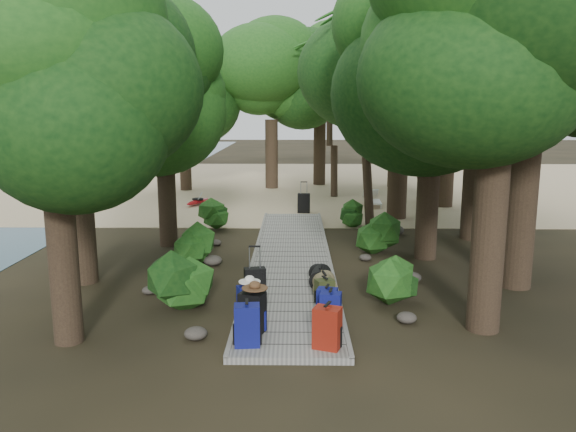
# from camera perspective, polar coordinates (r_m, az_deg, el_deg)

# --- Properties ---
(ground) EXTENTS (120.00, 120.00, 0.00)m
(ground) POSITION_cam_1_polar(r_m,az_deg,el_deg) (13.53, 0.32, -5.71)
(ground) COLOR #302818
(ground) RESTS_ON ground
(sand_beach) EXTENTS (40.00, 22.00, 0.02)m
(sand_beach) POSITION_cam_1_polar(r_m,az_deg,el_deg) (29.23, 0.55, 3.24)
(sand_beach) COLOR tan
(sand_beach) RESTS_ON ground
(boardwalk) EXTENTS (2.00, 12.00, 0.12)m
(boardwalk) POSITION_cam_1_polar(r_m,az_deg,el_deg) (14.48, 0.35, -4.36)
(boardwalk) COLOR gray
(boardwalk) RESTS_ON ground
(backpack_left_a) EXTENTS (0.42, 0.31, 0.75)m
(backpack_left_a) POSITION_cam_1_polar(r_m,az_deg,el_deg) (9.10, -4.18, -10.80)
(backpack_left_a) COLOR navy
(backpack_left_a) RESTS_ON boardwalk
(backpack_left_b) EXTENTS (0.49, 0.42, 0.76)m
(backpack_left_b) POSITION_cam_1_polar(r_m,az_deg,el_deg) (9.64, -3.64, -9.52)
(backpack_left_b) COLOR black
(backpack_left_b) RESTS_ON boardwalk
(backpack_left_c) EXTENTS (0.44, 0.39, 0.69)m
(backpack_left_c) POSITION_cam_1_polar(r_m,az_deg,el_deg) (10.19, -4.04, -8.60)
(backpack_left_c) COLOR navy
(backpack_left_c) RESTS_ON boardwalk
(backpack_right_a) EXTENTS (0.49, 0.42, 0.74)m
(backpack_right_a) POSITION_cam_1_polar(r_m,az_deg,el_deg) (9.02, 4.01, -11.05)
(backpack_right_a) COLOR maroon
(backpack_right_a) RESTS_ON boardwalk
(backpack_right_b) EXTENTS (0.41, 0.32, 0.65)m
(backpack_right_b) POSITION_cam_1_polar(r_m,az_deg,el_deg) (9.94, 4.35, -9.21)
(backpack_right_b) COLOR navy
(backpack_right_b) RESTS_ON boardwalk
(backpack_right_c) EXTENTS (0.40, 0.33, 0.61)m
(backpack_right_c) POSITION_cam_1_polar(r_m,az_deg,el_deg) (10.29, 4.00, -8.65)
(backpack_right_c) COLOR navy
(backpack_right_c) RESTS_ON boardwalk
(backpack_right_d) EXTENTS (0.41, 0.36, 0.53)m
(backpack_right_d) POSITION_cam_1_polar(r_m,az_deg,el_deg) (11.03, 3.74, -7.51)
(backpack_right_d) COLOR #353B1C
(backpack_right_d) RESTS_ON boardwalk
(duffel_right_khaki) EXTENTS (0.51, 0.68, 0.42)m
(duffel_right_khaki) POSITION_cam_1_polar(r_m,az_deg,el_deg) (11.57, 3.69, -6.92)
(duffel_right_khaki) COLOR brown
(duffel_right_khaki) RESTS_ON boardwalk
(duffel_right_black) EXTENTS (0.51, 0.72, 0.42)m
(duffel_right_black) POSITION_cam_1_polar(r_m,az_deg,el_deg) (12.03, 3.31, -6.22)
(duffel_right_black) COLOR black
(duffel_right_black) RESTS_ON boardwalk
(suitcase_on_boardwalk) EXTENTS (0.46, 0.31, 0.64)m
(suitcase_on_boardwalk) POSITION_cam_1_polar(r_m,az_deg,el_deg) (11.21, -3.37, -6.88)
(suitcase_on_boardwalk) COLOR black
(suitcase_on_boardwalk) RESTS_ON boardwalk
(lone_suitcase_on_sand) EXTENTS (0.47, 0.29, 0.72)m
(lone_suitcase_on_sand) POSITION_cam_1_polar(r_m,az_deg,el_deg) (21.06, 1.62, 1.32)
(lone_suitcase_on_sand) COLOR black
(lone_suitcase_on_sand) RESTS_ON sand_beach
(hat_brown) EXTENTS (0.44, 0.44, 0.13)m
(hat_brown) POSITION_cam_1_polar(r_m,az_deg,el_deg) (9.50, -3.40, -6.95)
(hat_brown) COLOR #51351E
(hat_brown) RESTS_ON backpack_left_b
(hat_white) EXTENTS (0.39, 0.39, 0.13)m
(hat_white) POSITION_cam_1_polar(r_m,az_deg,el_deg) (10.09, -3.93, -6.33)
(hat_white) COLOR silver
(hat_white) RESTS_ON backpack_left_c
(kayak) EXTENTS (1.83, 3.36, 0.33)m
(kayak) POSITION_cam_1_polar(r_m,az_deg,el_deg) (23.18, -9.15, 1.56)
(kayak) COLOR #A90E14
(kayak) RESTS_ON sand_beach
(sun_lounger) EXTENTS (0.74, 1.96, 0.62)m
(sun_lounger) POSITION_cam_1_polar(r_m,az_deg,el_deg) (22.69, 8.62, 1.75)
(sun_lounger) COLOR silver
(sun_lounger) RESTS_ON sand_beach
(tree_right_a) EXTENTS (4.91, 4.91, 8.19)m
(tree_right_a) POSITION_cam_1_polar(r_m,az_deg,el_deg) (10.02, 20.57, 11.56)
(tree_right_a) COLOR black
(tree_right_a) RESTS_ON ground
(tree_right_b) EXTENTS (5.17, 5.17, 9.22)m
(tree_right_b) POSITION_cam_1_polar(r_m,az_deg,el_deg) (12.89, 23.53, 13.34)
(tree_right_b) COLOR black
(tree_right_b) RESTS_ON ground
(tree_right_c) EXTENTS (4.65, 4.65, 8.05)m
(tree_right_c) POSITION_cam_1_polar(r_m,az_deg,el_deg) (14.72, 14.43, 11.16)
(tree_right_c) COLOR black
(tree_right_c) RESTS_ON ground
(tree_right_d) EXTENTS (6.14, 6.14, 11.25)m
(tree_right_d) POSITION_cam_1_polar(r_m,az_deg,el_deg) (17.55, 19.39, 16.02)
(tree_right_d) COLOR black
(tree_right_d) RESTS_ON ground
(tree_right_e) EXTENTS (5.48, 5.48, 9.87)m
(tree_right_e) POSITION_cam_1_polar(r_m,az_deg,el_deg) (20.16, 11.44, 13.68)
(tree_right_e) COLOR black
(tree_right_e) RESTS_ON ground
(tree_right_f) EXTENTS (5.55, 5.55, 9.90)m
(tree_right_f) POSITION_cam_1_polar(r_m,az_deg,el_deg) (23.10, 16.14, 13.12)
(tree_right_f) COLOR black
(tree_right_f) RESTS_ON ground
(tree_left_a) EXTENTS (4.13, 4.13, 6.88)m
(tree_left_a) POSITION_cam_1_polar(r_m,az_deg,el_deg) (9.62, -22.70, 7.56)
(tree_left_a) COLOR black
(tree_left_a) RESTS_ON ground
(tree_left_b) EXTENTS (4.80, 4.80, 8.63)m
(tree_left_b) POSITION_cam_1_polar(r_m,az_deg,el_deg) (13.03, -21.16, 12.16)
(tree_left_b) COLOR black
(tree_left_b) RESTS_ON ground
(tree_left_c) EXTENTS (4.16, 4.16, 7.23)m
(tree_left_c) POSITION_cam_1_polar(r_m,az_deg,el_deg) (16.07, -12.51, 9.72)
(tree_left_c) COLOR black
(tree_left_c) RESTS_ON ground
(tree_back_a) EXTENTS (5.11, 5.11, 8.85)m
(tree_back_a) POSITION_cam_1_polar(r_m,az_deg,el_deg) (27.60, -1.71, 11.98)
(tree_back_a) COLOR black
(tree_back_a) RESTS_ON ground
(tree_back_b) EXTENTS (4.93, 4.93, 8.80)m
(tree_back_b) POSITION_cam_1_polar(r_m,az_deg,el_deg) (28.93, 3.28, 11.86)
(tree_back_b) COLOR black
(tree_back_b) RESTS_ON ground
(tree_back_c) EXTENTS (5.13, 5.13, 9.23)m
(tree_back_c) POSITION_cam_1_polar(r_m,az_deg,el_deg) (28.51, 11.00, 12.14)
(tree_back_c) COLOR black
(tree_back_c) RESTS_ON ground
(tree_back_d) EXTENTS (4.69, 4.69, 7.81)m
(tree_back_d) POSITION_cam_1_polar(r_m,az_deg,el_deg) (27.32, -10.57, 10.73)
(tree_back_d) COLOR black
(tree_back_d) RESTS_ON ground
(palm_right_a) EXTENTS (4.07, 4.07, 6.94)m
(palm_right_a) POSITION_cam_1_polar(r_m,az_deg,el_deg) (18.54, 8.89, 9.51)
(palm_right_a) COLOR #113910
(palm_right_a) RESTS_ON ground
(palm_right_b) EXTENTS (4.52, 4.52, 8.73)m
(palm_right_b) POSITION_cam_1_polar(r_m,az_deg,el_deg) (24.41, 13.79, 11.70)
(palm_right_b) COLOR #113910
(palm_right_b) RESTS_ON ground
(palm_right_c) EXTENTS (4.27, 4.27, 6.79)m
(palm_right_c) POSITION_cam_1_polar(r_m,az_deg,el_deg) (25.10, 5.33, 9.71)
(palm_right_c) COLOR #113910
(palm_right_c) RESTS_ON ground
(palm_left_a) EXTENTS (4.08, 4.08, 6.49)m
(palm_left_a) POSITION_cam_1_polar(r_m,az_deg,el_deg) (20.07, -13.18, 8.79)
(palm_left_a) COLOR #113910
(palm_left_a) RESTS_ON ground
(rock_left_a) EXTENTS (0.39, 0.35, 0.22)m
(rock_left_a) POSITION_cam_1_polar(r_m,az_deg,el_deg) (9.83, -9.35, -11.68)
(rock_left_a) COLOR #4C473F
(rock_left_a) RESTS_ON ground
(rock_left_b) EXTENTS (0.32, 0.29, 0.17)m
(rock_left_b) POSITION_cam_1_polar(r_m,az_deg,el_deg) (12.29, -13.89, -7.33)
(rock_left_b) COLOR #4C473F
(rock_left_b) RESTS_ON ground
(rock_left_c) EXTENTS (0.47, 0.42, 0.26)m
(rock_left_c) POSITION_cam_1_polar(r_m,az_deg,el_deg) (14.18, -7.65, -4.49)
(rock_left_c) COLOR #4C473F
(rock_left_c) RESTS_ON ground
(rock_left_d) EXTENTS (0.32, 0.29, 0.18)m
(rock_left_d) POSITION_cam_1_polar(r_m,az_deg,el_deg) (16.22, -7.35, -2.70)
(rock_left_d) COLOR #4C473F
(rock_left_d) RESTS_ON ground
(rock_right_a) EXTENTS (0.37, 0.33, 0.20)m
(rock_right_a) POSITION_cam_1_polar(r_m,az_deg,el_deg) (10.62, 11.96, -10.07)
(rock_right_a) COLOR #4C473F
(rock_right_a) RESTS_ON ground
(rock_right_b) EXTENTS (0.43, 0.39, 0.24)m
(rock_right_b) POSITION_cam_1_polar(r_m,az_deg,el_deg) (13.01, 12.46, -6.11)
(rock_right_b) COLOR #4C473F
(rock_right_b) RESTS_ON ground
(rock_right_c) EXTENTS (0.31, 0.28, 0.17)m
(rock_right_c) POSITION_cam_1_polar(r_m,az_deg,el_deg) (14.64, 7.86, -4.19)
(rock_right_c) COLOR #4C473F
(rock_right_c) RESTS_ON ground
(rock_right_d) EXTENTS (0.58, 0.52, 0.32)m
(rock_right_d) POSITION_cam_1_polar(r_m,az_deg,el_deg) (17.71, 10.80, -1.42)
(rock_right_d) COLOR #4C473F
(rock_right_d) RESTS_ON ground
(shrub_left_a) EXTENTS (1.23, 1.23, 1.10)m
(shrub_left_a) POSITION_cam_1_polar(r_m,az_deg,el_deg) (11.14, -10.88, -6.60)
(shrub_left_a) COLOR #194916
(shrub_left_a) RESTS_ON ground
(shrub_left_b) EXTENTS (0.99, 0.99, 0.89)m
(shrub_left_b) POSITION_cam_1_polar(r_m,az_deg,el_deg) (14.16, -9.11, -3.23)
(shrub_left_b) COLOR #194916
(shrub_left_b) RESTS_ON ground
(shrub_left_c) EXTENTS (1.13, 1.13, 1.02)m
(shrub_left_c) POSITION_cam_1_polar(r_m,az_deg,el_deg) (18.41, -7.53, 0.25)
(shrub_left_c) COLOR #194916
(shrub_left_c) RESTS_ON ground
(shrub_right_a) EXTENTS (1.06, 1.06, 0.96)m
(shrub_right_a) POSITION_cam_1_polar(r_m,az_deg,el_deg) (11.42, 10.93, -6.54)
(shrub_right_a) COLOR #194916
(shrub_right_a) RESTS_ON ground
(shrub_right_b) EXTENTS (1.15, 1.15, 1.04)m
(shrub_right_b) POSITION_cam_1_polar(r_m,az_deg,el_deg) (15.29, 9.31, -1.92)
(shrub_right_b) COLOR #194916
(shrub_right_b) RESTS_ON ground
(shrub_right_c) EXTENTS (0.83, 0.83, 0.75)m
(shrub_right_c) POSITION_cam_1_polar(r_m,az_deg,el_deg) (18.84, 6.36, 0.11)
(shrub_right_c) COLOR #194916
(shrub_right_c) RESTS_ON ground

